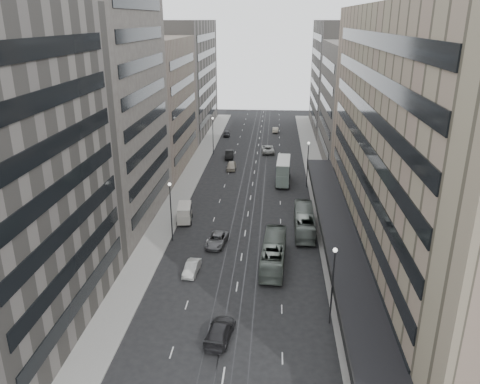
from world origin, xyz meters
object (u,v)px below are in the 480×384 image
(bus_far, at_px, (304,221))
(double_decker, at_px, (283,171))
(bus_near, at_px, (274,253))
(sedan_1, at_px, (192,268))
(panel_van, at_px, (184,213))
(sedan_2, at_px, (217,240))

(bus_far, xyz_separation_m, double_decker, (-2.75, 20.52, 0.88))
(double_decker, bearing_deg, bus_near, -90.12)
(bus_far, relative_size, sedan_1, 2.69)
(double_decker, distance_m, sedan_1, 35.13)
(bus_near, height_order, panel_van, bus_near)
(double_decker, distance_m, panel_van, 23.71)
(double_decker, bearing_deg, sedan_2, -106.70)
(double_decker, relative_size, panel_van, 1.89)
(bus_far, bearing_deg, double_decker, -81.46)
(double_decker, height_order, panel_van, double_decker)
(bus_near, relative_size, sedan_2, 2.22)
(panel_van, xyz_separation_m, sedan_1, (3.62, -14.72, -0.78))
(bus_far, xyz_separation_m, sedan_2, (-11.78, -5.22, -0.83))
(panel_van, height_order, sedan_1, panel_van)
(double_decker, distance_m, sedan_2, 27.33)
(bus_far, bearing_deg, panel_van, -5.45)
(bus_far, distance_m, sedan_2, 12.92)
(sedan_1, xyz_separation_m, sedan_2, (2.05, 7.55, 0.03))
(double_decker, relative_size, sedan_1, 2.02)
(bus_near, relative_size, double_decker, 1.36)
(bus_far, relative_size, sedan_2, 2.17)
(bus_near, relative_size, sedan_1, 2.75)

